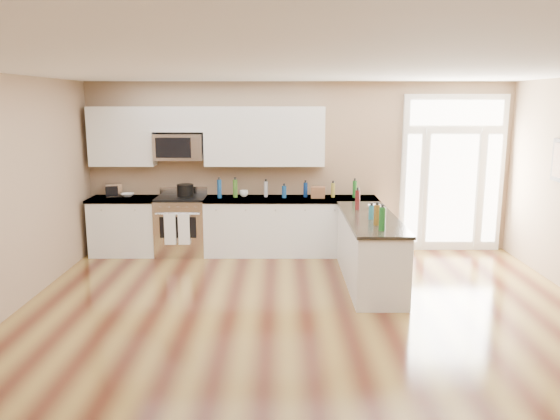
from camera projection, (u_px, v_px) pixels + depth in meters
The scene contains 18 objects.
ground at pixel (311, 355), 5.44m from camera, with size 8.00×8.00×0.00m, color #4C2315.
room_shell at pixel (313, 186), 5.11m from camera, with size 8.00×8.00×8.00m.
back_cabinet_left at pixel (125, 228), 8.98m from camera, with size 1.10×0.66×0.94m.
back_cabinet_right at pixel (290, 228), 8.97m from camera, with size 2.85×0.66×0.94m.
peninsula_cabinet at pixel (369, 252), 7.55m from camera, with size 0.69×2.32×0.94m.
upper_cabinet_left at pixel (122, 136), 8.83m from camera, with size 1.04×0.33×0.95m, color silver.
upper_cabinet_right at pixel (264, 136), 8.83m from camera, with size 1.94×0.33×0.95m, color silver.
upper_cabinet_short at pixel (179, 119), 8.77m from camera, with size 0.82×0.33×0.40m, color silver.
microwave at pixel (179, 147), 8.82m from camera, with size 0.78×0.41×0.42m.
entry_door at pixel (452, 174), 9.06m from camera, with size 1.70×0.10×2.60m.
kitchen_range at pixel (182, 225), 8.97m from camera, with size 0.80×0.71×1.08m.
stockpot at pixel (185, 190), 8.96m from camera, with size 0.27×0.27×0.21m, color black.
toaster_oven at pixel (114, 190), 8.98m from camera, with size 0.25×0.20×0.22m, color silver.
cardboard_box at pixel (318, 192), 8.86m from camera, with size 0.22×0.16×0.18m, color brown.
bowl_left at pixel (128, 195), 8.99m from camera, with size 0.22×0.22×0.05m, color white.
bowl_peninsula at pixel (374, 207), 7.97m from camera, with size 0.19×0.19×0.06m, color white.
cup_counter at pixel (244, 193), 8.97m from camera, with size 0.14×0.14×0.11m, color white.
counter_bottles at pixel (314, 198), 8.14m from camera, with size 2.30×2.46×0.30m.
Camera 1 is at (-0.30, -5.05, 2.48)m, focal length 35.00 mm.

